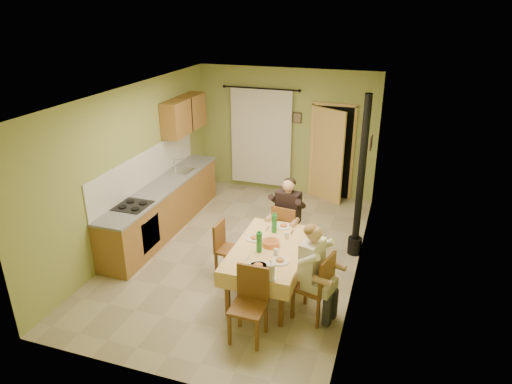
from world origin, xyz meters
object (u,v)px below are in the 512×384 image
(chair_near, at_px, (248,319))
(chair_right, at_px, (313,299))
(dining_table, at_px, (269,269))
(man_right, at_px, (314,262))
(stove_flue, at_px, (359,200))
(chair_far, at_px, (286,241))
(chair_left, at_px, (229,260))
(man_far, at_px, (288,209))

(chair_near, distance_m, chair_right, 0.99)
(dining_table, height_order, man_right, man_right)
(stove_flue, bearing_deg, chair_near, -111.83)
(chair_near, bearing_deg, chair_far, -87.83)
(chair_left, bearing_deg, stove_flue, 130.10)
(man_far, distance_m, stove_flue, 1.21)
(chair_near, bearing_deg, chair_right, -134.97)
(dining_table, height_order, chair_right, chair_right)
(chair_left, bearing_deg, chair_right, 72.07)
(chair_far, height_order, man_far, man_far)
(chair_far, relative_size, chair_left, 1.05)
(dining_table, xyz_separation_m, stove_flue, (1.10, 1.54, 0.64))
(dining_table, xyz_separation_m, chair_far, (-0.02, 1.09, -0.09))
(chair_far, height_order, chair_left, chair_far)
(dining_table, xyz_separation_m, chair_left, (-0.73, 0.19, -0.09))
(dining_table, distance_m, man_right, 0.97)
(chair_right, height_order, man_right, man_right)
(man_right, bearing_deg, chair_right, -90.00)
(man_right, bearing_deg, man_far, 41.82)
(chair_left, relative_size, stove_flue, 0.33)
(chair_near, relative_size, chair_left, 1.07)
(dining_table, bearing_deg, man_right, -28.06)
(chair_right, xyz_separation_m, man_right, (-0.01, 0.00, 0.59))
(chair_left, distance_m, man_far, 1.30)
(chair_left, xyz_separation_m, man_right, (1.47, -0.58, 0.59))
(chair_right, relative_size, man_right, 0.73)
(chair_near, relative_size, chair_right, 0.99)
(chair_near, bearing_deg, stove_flue, -111.33)
(dining_table, height_order, stove_flue, stove_flue)
(chair_right, height_order, man_far, man_far)
(chair_right, height_order, chair_left, chair_right)
(chair_right, relative_size, chair_left, 1.09)
(chair_far, relative_size, chair_right, 0.97)
(dining_table, relative_size, chair_right, 1.73)
(chair_near, distance_m, stove_flue, 2.93)
(dining_table, distance_m, chair_left, 0.76)
(dining_table, height_order, chair_near, chair_near)
(man_far, xyz_separation_m, man_right, (0.75, -1.50, 0.00))
(man_right, bearing_deg, stove_flue, 4.52)
(chair_right, relative_size, man_far, 0.73)
(stove_flue, bearing_deg, man_right, -100.62)
(chair_far, relative_size, stove_flue, 0.35)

